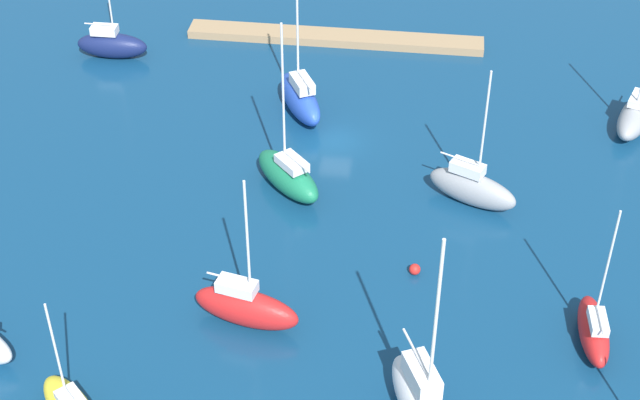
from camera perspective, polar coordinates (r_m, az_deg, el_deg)
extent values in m
plane|color=navy|center=(76.67, 0.93, 3.48)|extent=(160.00, 160.00, 0.00)
cube|color=#997A56|center=(90.68, 0.89, 9.54)|extent=(27.27, 2.58, 0.74)
cube|color=silver|center=(53.50, 6.01, -10.22)|extent=(2.40, 3.15, 1.26)
cylinder|color=silver|center=(49.34, 6.82, -7.23)|extent=(0.19, 0.19, 11.05)
cylinder|color=silver|center=(53.49, 5.69, -8.98)|extent=(1.75, 3.58, 0.15)
ellipsoid|color=gray|center=(70.30, 8.96, 0.65)|extent=(6.92, 4.62, 2.50)
cube|color=silver|center=(69.50, 8.69, 1.88)|extent=(2.69, 2.09, 0.80)
cylinder|color=silver|center=(67.07, 9.67, 4.33)|extent=(0.16, 0.16, 8.55)
cylinder|color=silver|center=(69.38, 8.25, 2.41)|extent=(2.82, 1.40, 0.13)
ellipsoid|color=red|center=(61.35, 15.79, -7.43)|extent=(2.01, 5.94, 1.96)
cube|color=silver|center=(60.16, 16.06, -6.88)|extent=(1.13, 2.16, 0.58)
cylinder|color=silver|center=(58.26, 16.57, -3.73)|extent=(0.14, 0.14, 8.04)
cylinder|color=silver|center=(59.60, 16.18, -6.83)|extent=(0.24, 2.28, 0.11)
cube|color=silver|center=(55.83, -14.40, -11.36)|extent=(2.30, 2.29, 0.47)
cylinder|color=silver|center=(54.00, -15.28, -8.61)|extent=(0.14, 0.14, 6.93)
ellipsoid|color=#141E4C|center=(89.64, -12.14, 8.89)|extent=(6.40, 2.17, 2.31)
cube|color=silver|center=(89.10, -12.58, 9.75)|extent=(2.31, 1.29, 0.75)
cylinder|color=silver|center=(89.01, -12.91, 10.06)|extent=(2.58, 0.13, 0.12)
ellipsoid|color=#19724C|center=(70.81, -1.90, 1.42)|extent=(6.52, 6.77, 2.42)
cube|color=silver|center=(69.55, -1.67, 2.21)|extent=(2.77, 2.83, 0.62)
cylinder|color=silver|center=(67.32, -2.18, 6.19)|extent=(0.17, 0.17, 11.03)
cylinder|color=silver|center=(68.83, -1.37, 2.26)|extent=(2.23, 2.39, 0.13)
ellipsoid|color=#2347B2|center=(79.43, -1.18, 5.97)|extent=(5.46, 7.70, 2.72)
cube|color=silver|center=(78.01, -1.06, 6.89)|extent=(2.44, 3.02, 0.89)
cylinder|color=silver|center=(76.46, -1.34, 10.38)|extent=(0.18, 0.18, 10.65)
cylinder|color=silver|center=(77.20, -0.91, 7.05)|extent=(1.60, 2.90, 0.14)
ellipsoid|color=gray|center=(81.49, 18.04, 4.65)|extent=(4.48, 7.04, 2.22)
cube|color=silver|center=(81.23, 18.31, 5.66)|extent=(2.14, 2.73, 0.60)
ellipsoid|color=red|center=(60.24, -4.35, -6.36)|extent=(7.12, 3.38, 2.53)
cube|color=silver|center=(59.29, -4.92, -5.08)|extent=(2.66, 1.68, 0.77)
cylinder|color=silver|center=(56.43, -4.30, -2.38)|extent=(0.16, 0.16, 8.58)
cylinder|color=silver|center=(59.10, -5.42, -4.58)|extent=(2.81, 0.72, 0.13)
sphere|color=red|center=(64.35, 5.60, -4.08)|extent=(0.76, 0.76, 0.76)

